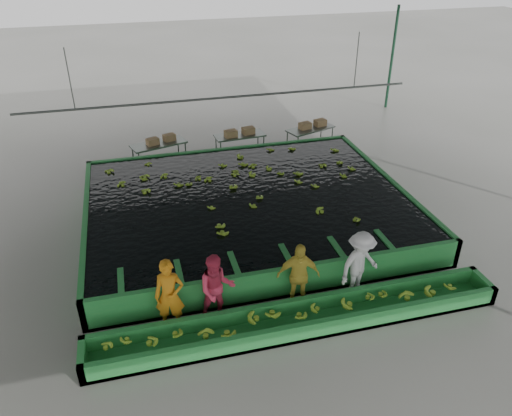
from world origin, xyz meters
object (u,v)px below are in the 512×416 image
object	(u,v)px
sorting_trough	(301,319)
worker_a	(170,296)
packing_table_mid	(240,145)
box_stack_left	(161,142)
worker_d	(360,265)
box_stack_mid	(240,135)
worker_c	(298,276)
packing_table_left	(160,155)
flotation_tank	(248,208)
worker_b	(217,289)
box_stack_right	(312,127)
packing_table_right	(310,138)

from	to	relation	value
sorting_trough	worker_a	world-z (taller)	worker_a
packing_table_mid	box_stack_left	world-z (taller)	box_stack_left
worker_d	box_stack_mid	size ratio (longest dim) A/B	1.48
sorting_trough	worker_a	distance (m)	3.11
worker_c	packing_table_left	distance (m)	9.56
flotation_tank	sorting_trough	world-z (taller)	flotation_tank
worker_b	box_stack_left	bearing A→B (deg)	94.67
worker_c	box_stack_right	world-z (taller)	worker_c
worker_d	box_stack_left	distance (m)	10.10
flotation_tank	packing_table_mid	xyz separation A→B (m)	(0.93, 5.07, 0.01)
worker_a	box_stack_mid	distance (m)	10.07
worker_b	packing_table_mid	world-z (taller)	worker_b
box_stack_left	packing_table_left	bearing A→B (deg)	-161.21
worker_d	packing_table_right	distance (m)	9.57
packing_table_right	worker_b	bearing A→B (deg)	-121.77
worker_c	packing_table_right	distance (m)	10.05
flotation_tank	box_stack_mid	distance (m)	5.11
worker_a	packing_table_right	xyz separation A→B (m)	(6.87, 9.32, -0.48)
flotation_tank	packing_table_mid	bearing A→B (deg)	79.64
worker_d	box_stack_mid	distance (m)	9.35
packing_table_mid	worker_a	bearing A→B (deg)	-112.36
sorting_trough	worker_b	bearing A→B (deg)	156.36
sorting_trough	box_stack_left	distance (m)	10.32
packing_table_left	packing_table_mid	world-z (taller)	packing_table_left
sorting_trough	box_stack_left	bearing A→B (deg)	102.48
sorting_trough	packing_table_left	world-z (taller)	packing_table_left
packing_table_mid	box_stack_right	size ratio (longest dim) A/B	1.63
box_stack_left	sorting_trough	bearing A→B (deg)	-77.52
packing_table_mid	packing_table_left	bearing A→B (deg)	-177.22
box_stack_left	box_stack_mid	distance (m)	3.14
worker_b	box_stack_mid	world-z (taller)	worker_b
worker_d	packing_table_right	size ratio (longest dim) A/B	0.90
packing_table_right	box_stack_left	size ratio (longest dim) A/B	1.76
box_stack_right	worker_b	bearing A→B (deg)	-122.11
packing_table_mid	worker_b	bearing A→B (deg)	-106.38
box_stack_left	box_stack_mid	world-z (taller)	box_stack_left
worker_a	box_stack_right	bearing A→B (deg)	64.22
box_stack_left	worker_c	bearing A→B (deg)	-75.37
packing_table_left	packing_table_right	bearing A→B (deg)	0.97
worker_a	worker_b	size ratio (longest dim) A/B	1.03
sorting_trough	packing_table_left	size ratio (longest dim) A/B	4.75
packing_table_right	box_stack_right	size ratio (longest dim) A/B	1.65
box_stack_mid	worker_a	bearing A→B (deg)	-112.41
worker_b	packing_table_mid	xyz separation A→B (m)	(2.75, 9.37, -0.45)
box_stack_left	packing_table_mid	bearing A→B (deg)	2.18
packing_table_mid	packing_table_right	size ratio (longest dim) A/B	0.99
packing_table_mid	packing_table_right	distance (m)	3.02
sorting_trough	worker_a	xyz separation A→B (m)	(-2.93, 0.80, 0.69)
packing_table_mid	box_stack_mid	xyz separation A→B (m)	(-0.02, -0.06, 0.46)
box_stack_left	box_stack_mid	xyz separation A→B (m)	(3.14, 0.06, -0.04)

